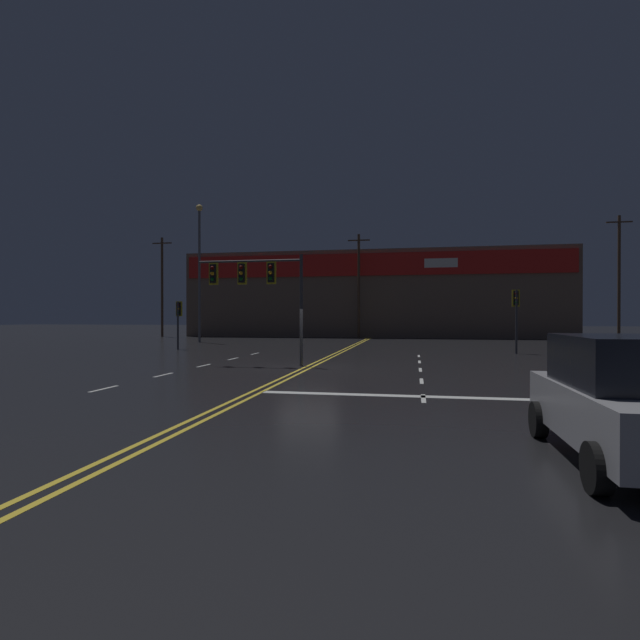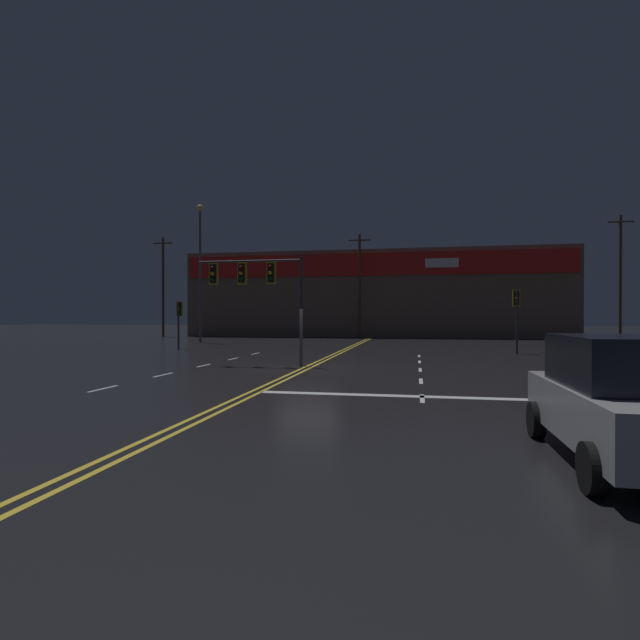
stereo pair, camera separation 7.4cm
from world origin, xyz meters
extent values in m
plane|color=black|center=(0.00, 0.00, 0.00)|extent=(200.00, 200.00, 0.00)
cube|color=gold|center=(-0.15, 0.00, 0.00)|extent=(0.12, 60.00, 0.01)
cube|color=gold|center=(0.15, 0.00, 0.00)|extent=(0.12, 60.00, 0.01)
cube|color=silver|center=(-4.68, -7.20, 0.00)|extent=(0.12, 1.40, 0.01)
cube|color=silver|center=(-4.68, -3.60, 0.00)|extent=(0.12, 1.40, 0.01)
cube|color=silver|center=(-4.68, 0.00, 0.00)|extent=(0.12, 1.40, 0.01)
cube|color=silver|center=(-4.68, 3.60, 0.00)|extent=(0.12, 1.40, 0.01)
cube|color=silver|center=(-4.68, 7.20, 0.00)|extent=(0.12, 1.40, 0.01)
cube|color=silver|center=(4.68, -7.20, 0.00)|extent=(0.12, 1.40, 0.01)
cube|color=silver|center=(4.68, -3.60, 0.00)|extent=(0.12, 1.40, 0.01)
cube|color=silver|center=(4.68, 0.00, 0.00)|extent=(0.12, 1.40, 0.01)
cube|color=silver|center=(4.68, 3.60, 0.00)|extent=(0.12, 1.40, 0.01)
cube|color=silver|center=(4.68, 7.20, 0.00)|extent=(0.12, 1.40, 0.01)
cube|color=silver|center=(4.68, -6.89, 0.00)|extent=(8.99, 0.40, 0.01)
cylinder|color=#38383D|center=(-0.41, 0.60, 2.44)|extent=(0.14, 0.14, 4.89)
cylinder|color=#38383D|center=(-2.78, 0.60, 4.64)|extent=(4.74, 0.10, 0.10)
cube|color=black|center=(-1.77, 0.60, 4.10)|extent=(0.28, 0.24, 0.84)
cube|color=gold|center=(-1.77, 0.60, 4.10)|extent=(0.42, 0.08, 0.99)
sphere|color=#500705|center=(-1.77, 0.44, 4.35)|extent=(0.17, 0.17, 0.17)
sphere|color=orange|center=(-1.77, 0.44, 4.10)|extent=(0.17, 0.17, 0.17)
sphere|color=#084513|center=(-1.77, 0.44, 3.84)|extent=(0.17, 0.17, 0.17)
cube|color=black|center=(-3.12, 0.60, 4.10)|extent=(0.28, 0.24, 0.84)
cube|color=gold|center=(-3.12, 0.60, 4.10)|extent=(0.42, 0.08, 0.99)
sphere|color=#500705|center=(-3.12, 0.44, 4.35)|extent=(0.17, 0.17, 0.17)
sphere|color=orange|center=(-3.12, 0.44, 4.10)|extent=(0.17, 0.17, 0.17)
sphere|color=#084513|center=(-3.12, 0.44, 3.84)|extent=(0.17, 0.17, 0.17)
cube|color=black|center=(-4.47, 0.60, 4.10)|extent=(0.28, 0.24, 0.84)
cube|color=gold|center=(-4.47, 0.60, 4.10)|extent=(0.42, 0.08, 0.99)
sphere|color=#500705|center=(-4.47, 0.44, 4.35)|extent=(0.17, 0.17, 0.17)
sphere|color=orange|center=(-4.47, 0.44, 4.10)|extent=(0.17, 0.17, 0.17)
sphere|color=#084513|center=(-4.47, 0.44, 3.84)|extent=(0.17, 0.17, 0.17)
cylinder|color=#38383D|center=(-10.84, 9.80, 1.57)|extent=(0.13, 0.13, 3.15)
cube|color=black|center=(-10.84, 9.98, 2.68)|extent=(0.28, 0.24, 0.84)
cube|color=gold|center=(-10.84, 9.98, 2.68)|extent=(0.42, 0.08, 0.99)
sphere|color=#500705|center=(-10.84, 9.82, 2.93)|extent=(0.17, 0.17, 0.17)
sphere|color=orange|center=(-10.84, 9.82, 2.68)|extent=(0.17, 0.17, 0.17)
sphere|color=#084513|center=(-10.84, 9.82, 2.43)|extent=(0.17, 0.17, 0.17)
cylinder|color=#38383D|center=(10.27, 9.99, 1.86)|extent=(0.13, 0.13, 3.71)
cube|color=black|center=(10.27, 10.17, 3.24)|extent=(0.28, 0.24, 0.84)
cube|color=gold|center=(10.27, 10.17, 3.24)|extent=(0.42, 0.08, 0.99)
sphere|color=#500705|center=(10.27, 10.01, 3.49)|extent=(0.17, 0.17, 0.17)
sphere|color=orange|center=(10.27, 10.01, 3.24)|extent=(0.17, 0.17, 0.17)
sphere|color=#084513|center=(10.27, 10.01, 2.99)|extent=(0.17, 0.17, 0.17)
cylinder|color=#59595E|center=(-13.34, 18.65, 5.57)|extent=(0.20, 0.20, 11.13)
sphere|color=#F4C666|center=(-13.34, 18.65, 11.30)|extent=(0.56, 0.56, 0.56)
cube|color=#ADADB2|center=(7.54, -12.59, 0.72)|extent=(1.81, 4.30, 0.80)
cube|color=black|center=(7.54, -12.59, 1.50)|extent=(1.66, 2.37, 0.76)
cylinder|color=black|center=(6.64, -11.12, 0.32)|extent=(0.22, 0.64, 0.64)
cylinder|color=black|center=(6.64, -14.05, 0.32)|extent=(0.22, 0.64, 0.64)
cube|color=brown|center=(0.00, 34.91, 4.51)|extent=(39.91, 10.00, 9.02)
cube|color=red|center=(0.00, 29.81, 7.44)|extent=(39.12, 0.20, 2.26)
cube|color=white|center=(6.98, 29.76, 7.44)|extent=(3.20, 0.16, 0.90)
cylinder|color=#4C3828|center=(-22.31, 28.98, 5.34)|extent=(0.26, 0.26, 10.68)
cube|color=#4C3828|center=(-22.31, 28.98, 10.08)|extent=(2.20, 0.12, 0.12)
cylinder|color=#4C3828|center=(-1.03, 28.98, 5.19)|extent=(0.26, 0.26, 10.38)
cube|color=#4C3828|center=(-1.03, 28.98, 9.78)|extent=(2.20, 0.12, 0.12)
cylinder|color=#4C3828|center=(22.72, 28.98, 5.68)|extent=(0.26, 0.26, 11.37)
cube|color=#4C3828|center=(22.72, 28.98, 10.77)|extent=(2.20, 0.12, 0.12)
camera|label=1|loc=(4.45, -20.62, 2.17)|focal=28.00mm
camera|label=2|loc=(4.53, -20.60, 2.17)|focal=28.00mm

